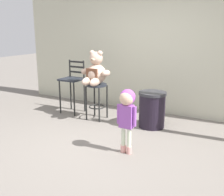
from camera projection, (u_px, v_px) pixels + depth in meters
ground_plane at (99, 146)px, 4.29m from camera, size 24.00×24.00×0.00m
building_wall at (155, 25)px, 5.73m from camera, size 6.52×0.30×3.69m
bar_stool_with_teddy at (97, 94)px, 5.43m from camera, size 0.40×0.40×0.72m
teddy_bear at (95, 72)px, 5.29m from camera, size 0.61×0.55×0.65m
child_walking at (127, 107)px, 3.88m from camera, size 0.30×0.24×0.96m
trash_bin at (152, 109)px, 5.03m from camera, size 0.50×0.50×0.66m
bar_chair_empty at (73, 82)px, 5.83m from camera, size 0.44×0.44×1.11m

